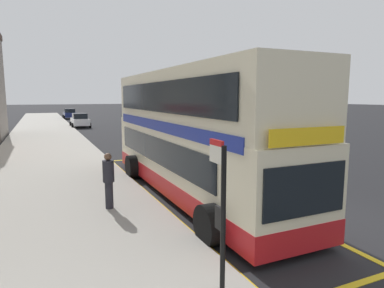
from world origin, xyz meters
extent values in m
plane|color=black|center=(0.00, 32.00, 0.00)|extent=(260.00, 260.00, 0.00)
cube|color=#A39E93|center=(-7.00, 32.00, 0.07)|extent=(6.00, 76.00, 0.14)
cube|color=beige|center=(-2.45, 4.16, 1.35)|extent=(2.42, 11.45, 2.30)
cube|color=beige|center=(-2.45, 4.16, 3.45)|extent=(2.39, 11.22, 1.90)
cube|color=red|center=(-2.45, 4.16, 0.50)|extent=(2.44, 11.47, 0.60)
cube|color=navy|center=(-2.45, 4.16, 2.52)|extent=(2.45, 10.53, 0.36)
cube|color=black|center=(-3.68, 4.56, 1.65)|extent=(0.04, 9.16, 0.90)
cube|color=black|center=(-3.68, 4.16, 3.50)|extent=(0.04, 10.07, 1.00)
cube|color=black|center=(-2.45, -1.59, 1.60)|extent=(2.13, 0.04, 1.10)
cube|color=yellow|center=(-2.45, -1.59, 2.72)|extent=(1.93, 0.04, 0.36)
cylinder|color=black|center=(-3.75, 0.04, 0.50)|extent=(0.56, 1.00, 1.00)
cylinder|color=black|center=(-1.15, 0.04, 0.50)|extent=(0.56, 1.00, 1.00)
cylinder|color=black|center=(-3.75, 7.30, 0.50)|extent=(0.56, 1.00, 1.00)
cylinder|color=black|center=(-1.15, 7.30, 0.50)|extent=(0.56, 1.00, 1.00)
cube|color=gold|center=(-3.92, 4.47, 0.01)|extent=(0.16, 14.36, 0.01)
cube|color=gold|center=(-0.92, 4.47, 0.01)|extent=(0.16, 14.36, 0.01)
cube|color=gold|center=(-2.42, -2.62, 0.01)|extent=(3.16, 0.16, 0.01)
cube|color=gold|center=(-2.42, 11.57, 0.01)|extent=(3.16, 0.16, 0.01)
cylinder|color=black|center=(-4.62, -1.99, 1.43)|extent=(0.09, 0.09, 2.57)
cube|color=silver|center=(-4.62, -1.73, 2.53)|extent=(0.05, 0.42, 0.30)
cube|color=red|center=(-4.62, -1.73, 2.73)|extent=(0.05, 0.42, 0.10)
cube|color=black|center=(-4.62, -1.89, 1.44)|extent=(0.06, 0.28, 0.40)
cube|color=navy|center=(-2.99, 50.35, 0.66)|extent=(1.76, 4.20, 0.72)
cube|color=black|center=(-2.99, 50.25, 1.32)|extent=(1.52, 1.90, 0.60)
cylinder|color=black|center=(-3.92, 51.65, 0.30)|extent=(0.22, 0.60, 0.60)
cylinder|color=black|center=(-2.05, 51.65, 0.30)|extent=(0.22, 0.60, 0.60)
cylinder|color=black|center=(-3.92, 49.05, 0.30)|extent=(0.22, 0.60, 0.60)
cylinder|color=black|center=(-2.05, 49.05, 0.30)|extent=(0.22, 0.60, 0.60)
cube|color=silver|center=(-3.17, 33.84, 0.66)|extent=(1.76, 4.20, 0.72)
cube|color=black|center=(-3.17, 33.74, 1.32)|extent=(1.52, 1.90, 0.60)
cylinder|color=black|center=(-4.11, 35.15, 0.30)|extent=(0.22, 0.60, 0.60)
cylinder|color=black|center=(-2.24, 35.15, 0.30)|extent=(0.22, 0.60, 0.60)
cylinder|color=black|center=(-4.11, 32.54, 0.30)|extent=(0.22, 0.60, 0.60)
cylinder|color=black|center=(-2.24, 32.54, 0.30)|extent=(0.22, 0.60, 0.60)
cylinder|color=#26262D|center=(-5.56, 3.30, 0.55)|extent=(0.24, 0.24, 0.83)
cylinder|color=#26262D|center=(-5.56, 3.30, 1.29)|extent=(0.34, 0.34, 0.65)
sphere|color=brown|center=(-5.56, 3.30, 1.73)|extent=(0.22, 0.22, 0.22)
camera|label=1|loc=(-7.33, -6.67, 3.51)|focal=31.23mm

